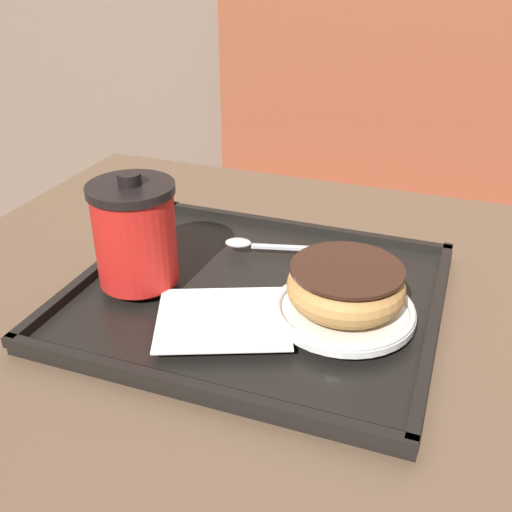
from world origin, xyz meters
name	(u,v)px	position (x,y,z in m)	size (l,w,h in m)	color
booth_bench	(465,287)	(0.30, 0.87, 0.32)	(1.46, 0.44, 1.00)	brown
cafe_table	(231,410)	(0.00, 0.00, 0.55)	(0.84, 0.83, 0.74)	brown
serving_tray	(256,298)	(0.04, 0.00, 0.75)	(0.42, 0.38, 0.02)	black
napkin_paper	(223,318)	(0.03, -0.08, 0.76)	(0.18, 0.17, 0.00)	white
coffee_cup_front	(135,233)	(-0.10, -0.04, 0.82)	(0.10, 0.10, 0.13)	red
plate_with_chocolate_donut	(344,310)	(0.15, -0.03, 0.77)	(0.15, 0.15, 0.01)	white
donut_chocolate_glazed	(346,286)	(0.15, -0.03, 0.80)	(0.13, 0.13, 0.05)	tan
spoon	(257,244)	(0.00, 0.09, 0.77)	(0.15, 0.05, 0.01)	silver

